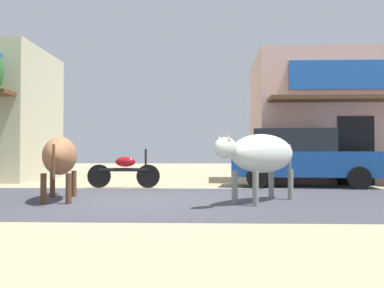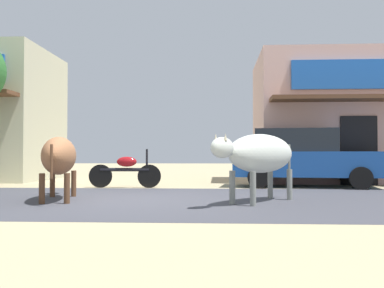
{
  "view_description": "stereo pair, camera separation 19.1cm",
  "coord_description": "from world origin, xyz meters",
  "px_view_note": "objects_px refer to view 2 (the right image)",
  "views": [
    {
      "loc": [
        1.61,
        -9.02,
        0.9
      ],
      "look_at": [
        1.2,
        1.69,
        1.17
      ],
      "focal_mm": 41.91,
      "sensor_mm": 36.0,
      "label": 1
    },
    {
      "loc": [
        1.8,
        -9.01,
        0.9
      ],
      "look_at": [
        1.2,
        1.69,
        1.17
      ],
      "focal_mm": 41.91,
      "sensor_mm": 36.0,
      "label": 2
    }
  ],
  "objects_px": {
    "parked_hatchback_car": "(303,157)",
    "cow_far_dark": "(260,154)",
    "cow_near_brown": "(60,156)",
    "parked_motorcycle": "(126,171)"
  },
  "relations": [
    {
      "from": "parked_hatchback_car",
      "to": "cow_far_dark",
      "type": "relative_size",
      "value": 1.7
    },
    {
      "from": "parked_hatchback_car",
      "to": "parked_motorcycle",
      "type": "bearing_deg",
      "value": -172.41
    },
    {
      "from": "cow_near_brown",
      "to": "cow_far_dark",
      "type": "bearing_deg",
      "value": -4.02
    },
    {
      "from": "parked_hatchback_car",
      "to": "cow_far_dark",
      "type": "bearing_deg",
      "value": -110.54
    },
    {
      "from": "parked_motorcycle",
      "to": "cow_near_brown",
      "type": "height_order",
      "value": "cow_near_brown"
    },
    {
      "from": "parked_hatchback_car",
      "to": "cow_near_brown",
      "type": "distance_m",
      "value": 6.92
    },
    {
      "from": "cow_near_brown",
      "to": "parked_motorcycle",
      "type": "bearing_deg",
      "value": 78.92
    },
    {
      "from": "parked_hatchback_car",
      "to": "cow_near_brown",
      "type": "relative_size",
      "value": 1.52
    },
    {
      "from": "parked_hatchback_car",
      "to": "parked_motorcycle",
      "type": "relative_size",
      "value": 2.11
    },
    {
      "from": "parked_motorcycle",
      "to": "cow_far_dark",
      "type": "distance_m",
      "value": 4.98
    }
  ]
}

